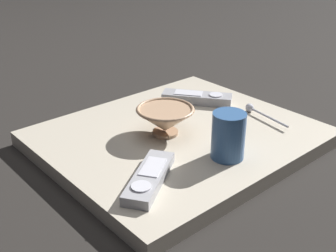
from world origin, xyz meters
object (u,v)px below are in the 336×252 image
object	(u,v)px
cereal_bowl	(165,119)
tv_remote_near	(197,98)
teaspoon	(255,110)
tv_remote_far	(149,177)
coffee_mug	(228,136)

from	to	relation	value
cereal_bowl	tv_remote_near	xyz separation A→B (m)	(-0.20, -0.09, -0.03)
cereal_bowl	teaspoon	xyz separation A→B (m)	(-0.25, 0.07, -0.03)
tv_remote_near	tv_remote_far	world-z (taller)	tv_remote_near
coffee_mug	teaspoon	distance (m)	0.25
tv_remote_far	teaspoon	bearing A→B (deg)	-170.37
cereal_bowl	tv_remote_near	distance (m)	0.22
coffee_mug	teaspoon	bearing A→B (deg)	-155.23
cereal_bowl	tv_remote_far	size ratio (longest dim) A/B	0.76
coffee_mug	tv_remote_near	world-z (taller)	coffee_mug
teaspoon	tv_remote_near	xyz separation A→B (m)	(0.06, -0.16, 0.00)
teaspoon	tv_remote_near	world-z (taller)	tv_remote_near
tv_remote_far	cereal_bowl	bearing A→B (deg)	-139.32
tv_remote_near	tv_remote_far	xyz separation A→B (m)	(0.36, 0.23, -0.00)
teaspoon	tv_remote_near	size ratio (longest dim) A/B	0.80
cereal_bowl	teaspoon	world-z (taller)	cereal_bowl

